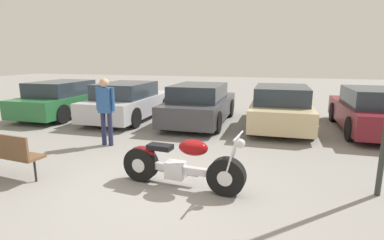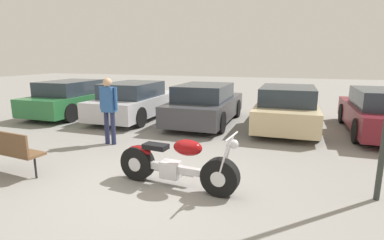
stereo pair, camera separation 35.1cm
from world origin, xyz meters
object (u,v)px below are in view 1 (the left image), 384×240
Objects in this scene: parked_car_maroon at (373,111)px; park_bench at (5,151)px; motorcycle at (180,165)px; parked_car_champagne at (281,107)px; parked_car_green at (65,99)px; person_standing at (106,106)px; parked_car_silver at (129,102)px; parked_car_dark_grey at (200,104)px.

park_bench is at bearing -142.65° from parked_car_maroon.
parked_car_maroon is (4.41, 5.34, 0.24)m from motorcycle.
parked_car_champagne reaches higher than motorcycle.
person_standing is at bearing -40.02° from parked_car_green.
motorcycle is 1.53× the size of park_bench.
parked_car_green is at bearing -178.11° from parked_car_silver.
parked_car_champagne is at bearing 72.02° from motorcycle.
parked_car_dark_grey is 3.69m from person_standing.
motorcycle is 0.53× the size of parked_car_green.
person_standing is (-7.01, -3.42, 0.39)m from parked_car_maroon.
parked_car_dark_grey is 2.89× the size of park_bench.
parked_car_green is at bearing 139.98° from person_standing.
person_standing is at bearing -72.09° from parked_car_silver.
parked_car_green is 4.88m from person_standing.
person_standing is (-1.64, -3.29, 0.39)m from parked_car_dark_grey.
parked_car_green is 1.00× the size of parked_car_maroon.
parked_car_maroon reaches higher than park_bench.
parked_car_maroon is at bearing 1.47° from parked_car_dark_grey.
parked_car_silver is 5.66m from park_bench.
motorcycle is 0.53× the size of parked_car_maroon.
parked_car_silver is at bearing 1.89° from parked_car_green.
parked_car_champagne is at bearing 49.43° from park_bench.
parked_car_maroon is (2.68, 0.03, 0.00)m from parked_car_champagne.
parked_car_silver is at bearing -178.52° from parked_car_maroon.
parked_car_dark_grey is at bearing -177.67° from parked_car_champagne.
parked_car_green is at bearing 118.87° from park_bench.
parked_car_dark_grey and parked_car_maroon have the same top height.
parked_car_green is 8.05m from parked_car_champagne.
parked_car_dark_grey is at bearing 63.40° from person_standing.
parked_car_green is 5.37m from parked_car_dark_grey.
parked_car_maroon reaches higher than motorcycle.
parked_car_silver and parked_car_maroon have the same top height.
parked_car_green reaches higher than park_bench.
parked_car_champagne is at bearing 1.92° from parked_car_silver.
parked_car_silver is 1.00× the size of parked_car_dark_grey.
motorcycle is 1.30× the size of person_standing.
motorcycle is 5.30m from parked_car_dark_grey.
parked_car_dark_grey is at bearing -178.53° from parked_car_maroon.
person_standing is at bearing -141.89° from parked_car_champagne.
parked_car_champagne is at bearing 1.91° from parked_car_green.
person_standing reaches higher than parked_car_dark_grey.
parked_car_silver is at bearing -178.49° from parked_car_dark_grey.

